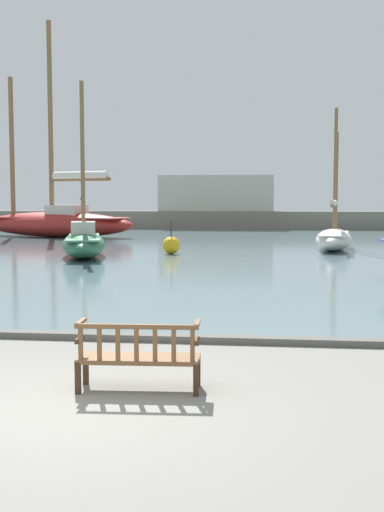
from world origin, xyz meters
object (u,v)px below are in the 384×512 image
at_px(park_bench, 139,356).
at_px(sailboat_outer_starboard, 84,242).
at_px(sailboat_centre_channel, 334,237).
at_px(channel_buoy, 171,245).
at_px(sailboat_nearest_starboard, 56,220).

relative_size(park_bench, sailboat_outer_starboard, 0.22).
distance_m(park_bench, sailboat_centre_channel, 24.66).
xyz_separation_m(park_bench, channel_buoy, (-2.66, 20.72, 0.01)).
bearing_deg(sailboat_centre_channel, sailboat_outer_starboard, -154.09).
relative_size(park_bench, channel_buoy, 1.09).
height_order(sailboat_outer_starboard, channel_buoy, sailboat_outer_starboard).
distance_m(sailboat_centre_channel, channel_buoy, 8.38).
bearing_deg(channel_buoy, park_bench, -82.67).
bearing_deg(park_bench, sailboat_outer_starboard, 108.26).
height_order(park_bench, sailboat_nearest_starboard, sailboat_nearest_starboard).
height_order(sailboat_nearest_starboard, sailboat_centre_channel, sailboat_nearest_starboard).
bearing_deg(sailboat_nearest_starboard, sailboat_outer_starboard, -67.36).
bearing_deg(sailboat_outer_starboard, sailboat_centre_channel, 25.91).
height_order(park_bench, channel_buoy, channel_buoy).
height_order(sailboat_nearest_starboard, sailboat_outer_starboard, sailboat_nearest_starboard).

